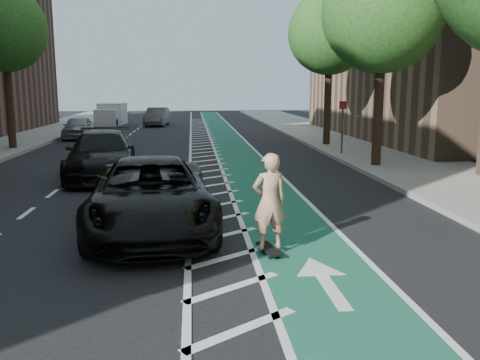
{
  "coord_description": "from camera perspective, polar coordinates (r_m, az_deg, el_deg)",
  "views": [
    {
      "loc": [
        0.92,
        -10.21,
        3.05
      ],
      "look_at": [
        1.92,
        0.48,
        1.1
      ],
      "focal_mm": 38.0,
      "sensor_mm": 36.0,
      "label": 1
    }
  ],
  "objects": [
    {
      "name": "suv_near",
      "position": [
        11.1,
        -9.99,
        -1.68
      ],
      "size": [
        3.02,
        5.79,
        1.56
      ],
      "primitive_type": "imported",
      "rotation": [
        0.0,
        0.0,
        0.08
      ],
      "color": "black",
      "rests_on": "ground"
    },
    {
      "name": "tree_r_d",
      "position": [
        27.26,
        9.89,
        15.88
      ],
      "size": [
        4.2,
        4.2,
        7.9
      ],
      "color": "#382619",
      "rests_on": "ground"
    },
    {
      "name": "sign_post",
      "position": [
        23.26,
        11.42,
        5.91
      ],
      "size": [
        0.35,
        0.08,
        2.47
      ],
      "color": "#4C4C4C",
      "rests_on": "ground"
    },
    {
      "name": "suv_far",
      "position": [
        18.13,
        -15.26,
        2.78
      ],
      "size": [
        2.75,
        5.65,
        1.58
      ],
      "primitive_type": "imported",
      "rotation": [
        0.0,
        0.0,
        0.1
      ],
      "color": "black",
      "rests_on": "ground"
    },
    {
      "name": "barrel_b",
      "position": [
        24.77,
        -15.87,
        3.83
      ],
      "size": [
        0.67,
        0.67,
        0.91
      ],
      "color": "orange",
      "rests_on": "ground"
    },
    {
      "name": "tree_r_c",
      "position": [
        19.69,
        16.27,
        17.85
      ],
      "size": [
        4.2,
        4.2,
        7.9
      ],
      "color": "#382619",
      "rests_on": "ground"
    },
    {
      "name": "barrel_a",
      "position": [
        19.72,
        -15.83,
        2.24
      ],
      "size": [
        0.65,
        0.65,
        0.89
      ],
      "color": "#D5440B",
      "rests_on": "ground"
    },
    {
      "name": "box_truck",
      "position": [
        44.29,
        -14.27,
        7.1
      ],
      "size": [
        2.19,
        4.39,
        1.78
      ],
      "rotation": [
        0.0,
        0.0,
        -0.07
      ],
      "color": "silver",
      "rests_on": "ground"
    },
    {
      "name": "bike_lane",
      "position": [
        20.54,
        0.52,
        1.78
      ],
      "size": [
        2.0,
        90.0,
        0.01
      ],
      "primitive_type": "cube",
      "color": "#19573C",
      "rests_on": "ground"
    },
    {
      "name": "ground",
      "position": [
        10.7,
        -10.11,
        -6.44
      ],
      "size": [
        120.0,
        120.0,
        0.0
      ],
      "primitive_type": "plane",
      "color": "black",
      "rests_on": "ground"
    },
    {
      "name": "sidewalk_right",
      "position": [
        22.16,
        17.5,
        2.1
      ],
      "size": [
        5.0,
        90.0,
        0.15
      ],
      "primitive_type": "cube",
      "color": "gray",
      "rests_on": "ground"
    },
    {
      "name": "car_grey",
      "position": [
        42.29,
        -9.28,
        7.03
      ],
      "size": [
        2.01,
        4.6,
        1.47
      ],
      "primitive_type": "imported",
      "rotation": [
        0.0,
        0.0,
        -0.1
      ],
      "color": "#505054",
      "rests_on": "ground"
    },
    {
      "name": "barrel_c",
      "position": [
        25.16,
        -14.33,
        3.93
      ],
      "size": [
        0.62,
        0.62,
        0.84
      ],
      "color": "#D83F0B",
      "rests_on": "ground"
    },
    {
      "name": "buffer_strip",
      "position": [
        20.45,
        -3.67,
        1.71
      ],
      "size": [
        1.4,
        90.0,
        0.01
      ],
      "primitive_type": "cube",
      "color": "silver",
      "rests_on": "ground"
    },
    {
      "name": "tree_l_d",
      "position": [
        27.79,
        -24.73,
        15.01
      ],
      "size": [
        4.2,
        4.2,
        7.9
      ],
      "color": "#382619",
      "rests_on": "ground"
    },
    {
      "name": "skateboarder",
      "position": [
        9.31,
        3.32,
        -2.39
      ],
      "size": [
        0.72,
        0.55,
        1.79
      ],
      "primitive_type": "imported",
      "rotation": [
        0.0,
        0.0,
        3.34
      ],
      "color": "tan",
      "rests_on": "skateboard"
    },
    {
      "name": "skateboard",
      "position": [
        9.56,
        3.26,
        -7.74
      ],
      "size": [
        0.41,
        0.9,
        0.12
      ],
      "rotation": [
        0.0,
        0.0,
        0.2
      ],
      "color": "black",
      "rests_on": "ground"
    },
    {
      "name": "curb_right",
      "position": [
        21.33,
        11.42,
        2.09
      ],
      "size": [
        0.12,
        90.0,
        0.16
      ],
      "primitive_type": "cube",
      "color": "gray",
      "rests_on": "ground"
    },
    {
      "name": "car_silver",
      "position": [
        32.57,
        -17.69,
        5.64
      ],
      "size": [
        1.86,
        4.08,
        1.36
      ],
      "primitive_type": "imported",
      "rotation": [
        0.0,
        0.0,
        0.06
      ],
      "color": "gray",
      "rests_on": "ground"
    }
  ]
}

